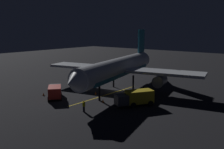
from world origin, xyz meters
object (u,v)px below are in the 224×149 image
(ground_crew_worker, at_px, (84,106))
(baggage_truck, at_px, (55,92))
(airliner, at_px, (120,68))
(traffic_cone_far, at_px, (138,97))
(traffic_cone_near_left, at_px, (43,94))
(catering_truck, at_px, (136,98))
(traffic_cone_under_wing, at_px, (96,93))
(traffic_cone_near_right, at_px, (103,101))

(ground_crew_worker, bearing_deg, baggage_truck, -12.67)
(airliner, height_order, traffic_cone_far, airliner)
(airliner, relative_size, traffic_cone_near_left, 62.35)
(baggage_truck, relative_size, catering_truck, 0.89)
(ground_crew_worker, xyz_separation_m, traffic_cone_near_left, (12.20, -1.87, -0.64))
(baggage_truck, bearing_deg, airliner, -113.78)
(airliner, relative_size, traffic_cone_under_wing, 62.35)
(baggage_truck, relative_size, traffic_cone_near_left, 9.98)
(catering_truck, bearing_deg, traffic_cone_far, -62.75)
(baggage_truck, xyz_separation_m, traffic_cone_near_left, (3.09, 0.18, -0.91))
(airliner, distance_m, traffic_cone_under_wing, 7.11)
(traffic_cone_near_left, height_order, traffic_cone_far, same)
(baggage_truck, height_order, catering_truck, catering_truck)
(baggage_truck, xyz_separation_m, ground_crew_worker, (-9.11, 2.05, -0.27))
(traffic_cone_far, bearing_deg, airliner, -26.28)
(airliner, relative_size, ground_crew_worker, 19.71)
(traffic_cone_near_right, bearing_deg, baggage_truck, 22.56)
(airliner, xyz_separation_m, traffic_cone_near_left, (8.31, 12.04, -4.17))
(catering_truck, distance_m, traffic_cone_near_right, 5.67)
(baggage_truck, xyz_separation_m, catering_truck, (-13.41, -5.17, 0.10))
(traffic_cone_near_right, relative_size, traffic_cone_far, 1.00)
(traffic_cone_near_left, bearing_deg, traffic_cone_far, -148.77)
(catering_truck, relative_size, traffic_cone_near_right, 11.26)
(traffic_cone_near_left, height_order, traffic_cone_near_right, same)
(baggage_truck, relative_size, traffic_cone_far, 9.98)
(baggage_truck, distance_m, ground_crew_worker, 9.35)
(traffic_cone_far, bearing_deg, traffic_cone_near_left, 31.23)
(airliner, height_order, catering_truck, airliner)
(catering_truck, height_order, traffic_cone_far, catering_truck)
(traffic_cone_near_left, relative_size, traffic_cone_under_wing, 1.00)
(catering_truck, distance_m, traffic_cone_far, 4.11)
(catering_truck, xyz_separation_m, traffic_cone_far, (1.83, -3.54, -1.01))
(ground_crew_worker, bearing_deg, traffic_cone_under_wing, -57.78)
(baggage_truck, height_order, traffic_cone_far, baggage_truck)
(traffic_cone_near_right, height_order, traffic_cone_under_wing, same)
(catering_truck, relative_size, ground_crew_worker, 3.56)
(ground_crew_worker, bearing_deg, traffic_cone_near_right, -79.72)
(ground_crew_worker, distance_m, traffic_cone_under_wing, 9.85)
(airliner, relative_size, catering_truck, 5.54)
(traffic_cone_under_wing, height_order, traffic_cone_far, same)
(catering_truck, distance_m, traffic_cone_near_left, 17.37)
(ground_crew_worker, xyz_separation_m, traffic_cone_near_right, (0.98, -5.43, -0.64))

